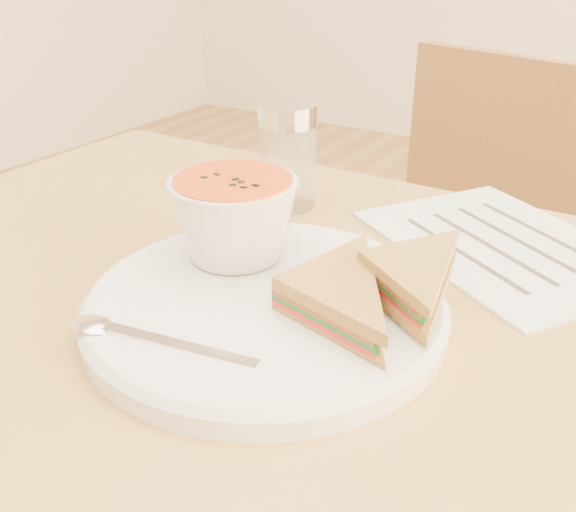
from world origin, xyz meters
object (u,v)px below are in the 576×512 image
Objects in this scene: chair_far at (423,308)px; soup_bowl at (235,222)px; plate at (265,308)px; condiment_shaker at (288,156)px.

chair_far reaches higher than soup_bowl.
chair_far is at bearing 95.71° from plate.
condiment_shaker reaches higher than soup_bowl.
condiment_shaker reaches higher than plate.
condiment_shaker is at bearing 106.64° from soup_bowl.
chair_far is at bearing 90.01° from soup_bowl.
plate is (0.06, -0.60, 0.33)m from chair_far.
chair_far is 2.87× the size of plate.
soup_bowl is at bearing 144.34° from plate.
condiment_shaker reaches higher than chair_far.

